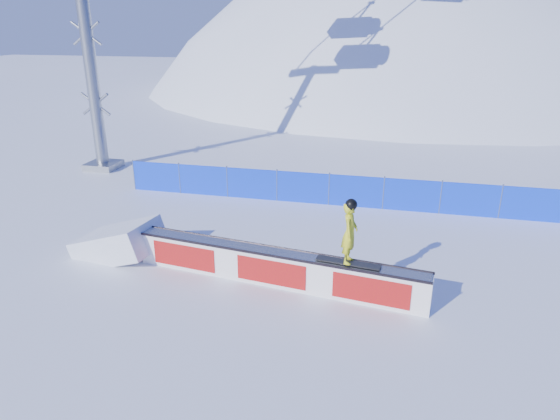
# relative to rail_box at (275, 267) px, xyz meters

# --- Properties ---
(ground) EXTENTS (160.00, 160.00, 0.00)m
(ground) POSITION_rel_rail_box_xyz_m (3.53, 1.84, -0.47)
(ground) COLOR white
(ground) RESTS_ON ground
(snow_hill) EXTENTS (64.00, 64.00, 64.00)m
(snow_hill) POSITION_rel_rail_box_xyz_m (3.53, 43.84, -18.47)
(snow_hill) COLOR white
(snow_hill) RESTS_ON ground
(safety_fence) EXTENTS (22.05, 0.05, 1.30)m
(safety_fence) POSITION_rel_rail_box_xyz_m (3.53, 6.34, 0.13)
(safety_fence) COLOR #0C38EC
(safety_fence) RESTS_ON ground
(rail_box) EXTENTS (7.93, 1.63, 0.95)m
(rail_box) POSITION_rel_rail_box_xyz_m (0.00, 0.00, 0.00)
(rail_box) COLOR white
(rail_box) RESTS_ON ground
(snow_ramp) EXTENTS (2.70, 1.90, 1.57)m
(snow_ramp) POSITION_rel_rail_box_xyz_m (-4.91, 0.68, -0.47)
(snow_ramp) COLOR white
(snow_ramp) RESTS_ON ground
(snowboarder) EXTENTS (1.61, 0.59, 1.66)m
(snowboarder) POSITION_rel_rail_box_xyz_m (1.92, -0.26, 1.30)
(snowboarder) COLOR black
(snowboarder) RESTS_ON rail_box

